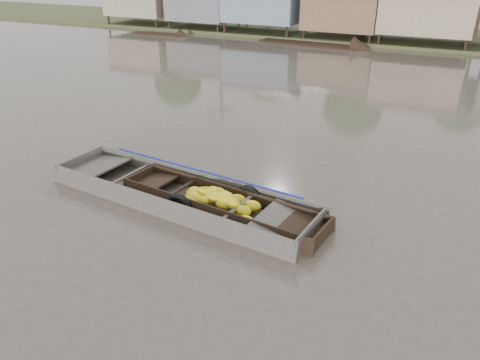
% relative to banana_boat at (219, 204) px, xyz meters
% --- Properties ---
extents(ground, '(120.00, 120.00, 0.00)m').
position_rel_banana_boat_xyz_m(ground, '(-0.05, -0.51, -0.18)').
color(ground, '#4C463A').
rests_on(ground, ground).
extents(riverbank, '(120.00, 12.47, 10.22)m').
position_rel_banana_boat_xyz_m(riverbank, '(2.98, 31.36, 2.89)').
color(riverbank, '#384723').
rests_on(riverbank, ground).
extents(banana_boat, '(6.28, 2.24, 0.88)m').
position_rel_banana_boat_xyz_m(banana_boat, '(0.00, 0.00, 0.00)').
color(banana_boat, black).
rests_on(banana_boat, ground).
extents(viewer_boat, '(8.48, 3.03, 0.67)m').
position_rel_banana_boat_xyz_m(viewer_boat, '(-1.22, 0.02, -0.11)').
color(viewer_boat, '#3D3733').
rests_on(viewer_boat, ground).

